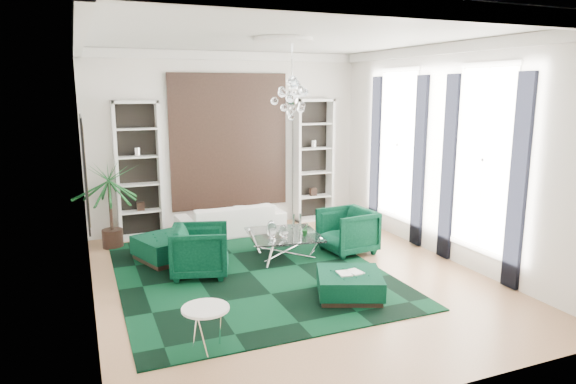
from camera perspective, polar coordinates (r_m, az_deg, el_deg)
name	(u,v)px	position (r m, az deg, el deg)	size (l,w,h in m)	color
floor	(291,279)	(8.46, 0.32, -9.60)	(6.00, 7.00, 0.02)	tan
ceiling	(291,35)	(7.94, 0.35, 17.08)	(6.00, 7.00, 0.02)	white
wall_back	(229,141)	(11.28, -6.61, 5.62)	(6.00, 0.02, 3.80)	silver
wall_front	(436,212)	(4.99, 16.13, -2.13)	(6.00, 0.02, 3.80)	silver
wall_left	(83,175)	(7.37, -21.80, 1.80)	(0.02, 7.00, 3.80)	silver
wall_right	(447,153)	(9.55, 17.29, 4.13)	(0.02, 7.00, 3.80)	silver
crown_molding	(291,42)	(7.93, 0.35, 16.29)	(6.00, 7.00, 0.18)	white
ceiling_medallion	(284,39)	(8.21, -0.49, 16.61)	(0.90, 0.90, 0.05)	white
tapestry	(229,141)	(11.23, -6.54, 5.60)	(2.50, 0.06, 2.80)	black
shelving_left	(139,171)	(10.78, -16.27, 2.29)	(0.90, 0.38, 2.80)	white
shelving_right	(314,161)	(11.83, 2.85, 3.52)	(0.90, 0.38, 2.80)	white
painting	(86,172)	(7.97, -21.56, 2.13)	(0.04, 1.30, 1.60)	black
window_near	(483,160)	(8.86, 20.88, 3.37)	(0.03, 1.10, 2.90)	white
curtain_near_a	(518,183)	(8.33, 24.23, 0.89)	(0.07, 0.30, 3.25)	black
curtain_near_b	(448,168)	(9.45, 17.40, 2.52)	(0.07, 0.30, 3.25)	black
window_far	(398,145)	(10.72, 12.10, 5.14)	(0.03, 1.10, 2.90)	white
curtain_far_a	(419,162)	(10.10, 14.37, 3.24)	(0.07, 0.30, 3.25)	black
curtain_far_b	(375,153)	(11.38, 9.69, 4.32)	(0.07, 0.30, 3.25)	black
rug	(249,272)	(8.72, -4.30, -8.85)	(4.20, 5.00, 0.02)	black
sofa	(231,219)	(10.88, -6.38, -3.03)	(2.22, 0.87, 0.65)	white
armchair_left	(200,251)	(8.58, -9.71, -6.46)	(0.89, 0.92, 0.84)	black
armchair_right	(347,231)	(9.66, 6.60, -4.33)	(0.89, 0.91, 0.83)	black
coffee_table	(284,245)	(9.42, -0.47, -5.93)	(1.25, 1.25, 0.43)	white
ottoman_side	(168,248)	(9.49, -13.17, -6.10)	(0.99, 0.99, 0.44)	black
ottoman_front	(349,285)	(7.74, 6.84, -10.23)	(0.92, 0.92, 0.37)	black
book	(350,272)	(7.67, 6.87, -8.86)	(0.38, 0.25, 0.03)	white
side_table	(206,330)	(6.26, -9.08, -14.90)	(0.56, 0.56, 0.54)	white
palm	(110,193)	(10.33, -19.21, -0.13)	(1.34, 1.34, 2.14)	#124B1D
chandelier	(292,100)	(8.55, 0.45, 10.24)	(0.80, 0.80, 0.72)	white
table_plant	(305,229)	(9.22, 1.94, -4.16)	(0.13, 0.11, 0.24)	#124B1D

